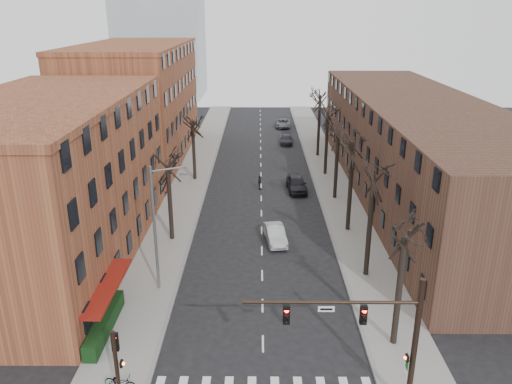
{
  "coord_description": "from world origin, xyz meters",
  "views": [
    {
      "loc": [
        -0.26,
        -20.34,
        18.32
      ],
      "look_at": [
        -0.49,
        18.96,
        4.0
      ],
      "focal_mm": 35.0,
      "sensor_mm": 36.0,
      "label": 1
    }
  ],
  "objects_px": {
    "parked_car_mid": "(287,139)",
    "parked_car_near": "(296,184)",
    "bicycle": "(121,382)",
    "silver_sedan": "(275,234)"
  },
  "relations": [
    {
      "from": "silver_sedan",
      "to": "parked_car_mid",
      "type": "distance_m",
      "value": 33.11
    },
    {
      "from": "bicycle",
      "to": "parked_car_mid",
      "type": "bearing_deg",
      "value": 0.44
    },
    {
      "from": "parked_car_near",
      "to": "bicycle",
      "type": "distance_m",
      "value": 32.25
    },
    {
      "from": "parked_car_near",
      "to": "parked_car_mid",
      "type": "height_order",
      "value": "parked_car_near"
    },
    {
      "from": "silver_sedan",
      "to": "parked_car_near",
      "type": "relative_size",
      "value": 0.87
    },
    {
      "from": "parked_car_mid",
      "to": "bicycle",
      "type": "relative_size",
      "value": 2.46
    },
    {
      "from": "parked_car_mid",
      "to": "parked_car_near",
      "type": "bearing_deg",
      "value": -85.45
    },
    {
      "from": "parked_car_mid",
      "to": "bicycle",
      "type": "xyz_separation_m",
      "value": [
        -11.06,
        -50.61,
        -0.02
      ]
    },
    {
      "from": "parked_car_mid",
      "to": "bicycle",
      "type": "height_order",
      "value": "parked_car_mid"
    },
    {
      "from": "parked_car_mid",
      "to": "bicycle",
      "type": "bearing_deg",
      "value": -97.77
    }
  ]
}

